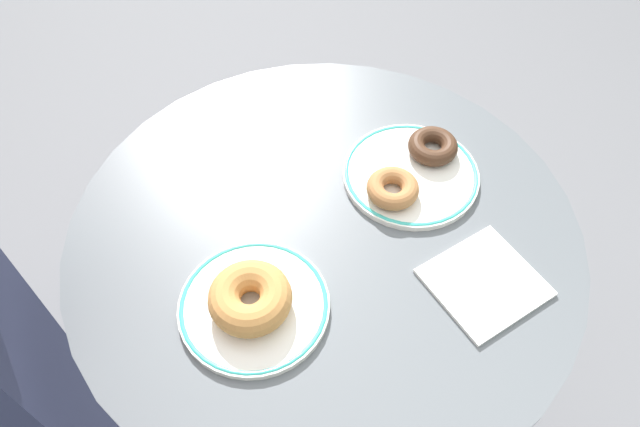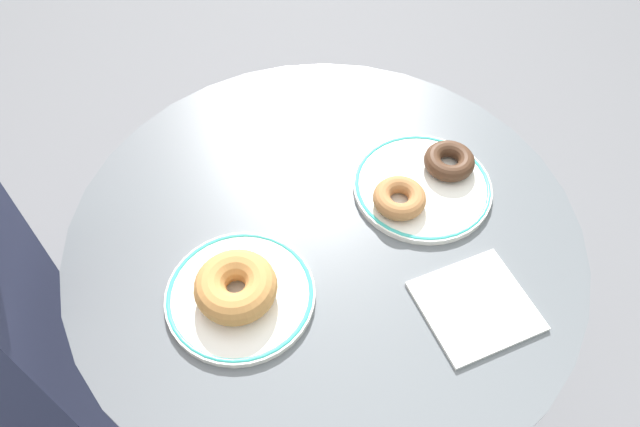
# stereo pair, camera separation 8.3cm
# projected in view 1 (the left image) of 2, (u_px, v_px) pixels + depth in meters

# --- Properties ---
(ground_plane) EXTENTS (7.00, 7.00, 0.02)m
(ground_plane) POSITION_uv_depth(u_px,v_px,m) (323.00, 407.00, 1.47)
(ground_plane) COLOR slate
(cafe_table) EXTENTS (0.75, 0.75, 0.75)m
(cafe_table) POSITION_uv_depth(u_px,v_px,m) (324.00, 304.00, 1.05)
(cafe_table) COLOR #565B60
(cafe_table) RESTS_ON ground
(plate_left) EXTENTS (0.20, 0.20, 0.01)m
(plate_left) POSITION_uv_depth(u_px,v_px,m) (255.00, 306.00, 0.79)
(plate_left) COLOR white
(plate_left) RESTS_ON cafe_table
(plate_right) EXTENTS (0.21, 0.21, 0.01)m
(plate_right) POSITION_uv_depth(u_px,v_px,m) (411.00, 174.00, 0.93)
(plate_right) COLOR white
(plate_right) RESTS_ON cafe_table
(donut_old_fashioned) EXTENTS (0.11, 0.11, 0.04)m
(donut_old_fashioned) POSITION_uv_depth(u_px,v_px,m) (249.00, 297.00, 0.76)
(donut_old_fashioned) COLOR #BC7F42
(donut_old_fashioned) RESTS_ON plate_left
(donut_chocolate) EXTENTS (0.08, 0.08, 0.03)m
(donut_chocolate) POSITION_uv_depth(u_px,v_px,m) (433.00, 146.00, 0.94)
(donut_chocolate) COLOR #422819
(donut_chocolate) RESTS_ON plate_right
(donut_cinnamon) EXTENTS (0.10, 0.10, 0.03)m
(donut_cinnamon) POSITION_uv_depth(u_px,v_px,m) (393.00, 188.00, 0.88)
(donut_cinnamon) COLOR #A36B3D
(donut_cinnamon) RESTS_ON plate_right
(paper_napkin) EXTENTS (0.18, 0.18, 0.01)m
(paper_napkin) POSITION_uv_depth(u_px,v_px,m) (484.00, 282.00, 0.81)
(paper_napkin) COLOR white
(paper_napkin) RESTS_ON cafe_table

